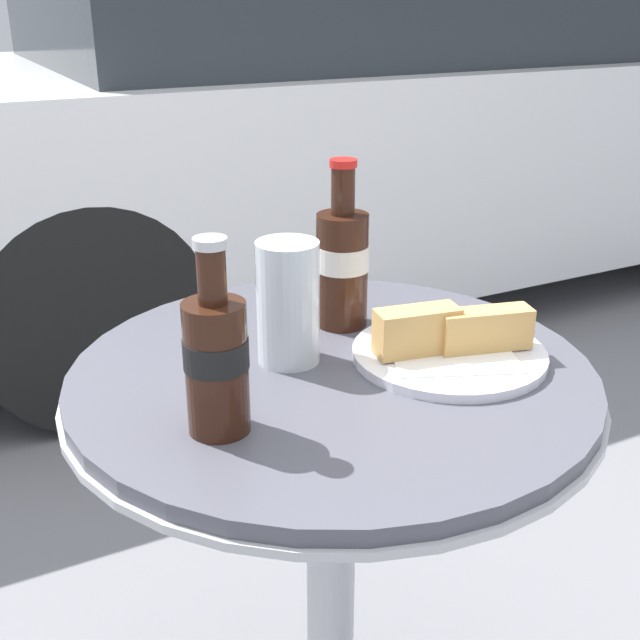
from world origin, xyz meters
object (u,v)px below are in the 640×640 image
at_px(cola_bottle_left, 342,262).
at_px(lunch_plate_near, 449,345).
at_px(cola_bottle_right, 216,358).
at_px(drinking_glass, 288,308).
at_px(parked_car, 363,122).
at_px(bistro_table, 331,493).

distance_m(cola_bottle_left, lunch_plate_near, 0.19).
distance_m(cola_bottle_right, lunch_plate_near, 0.32).
height_order(drinking_glass, lunch_plate_near, drinking_glass).
height_order(cola_bottle_right, drinking_glass, cola_bottle_right).
xyz_separation_m(cola_bottle_right, parked_car, (1.47, 2.20, -0.16)).
relative_size(cola_bottle_left, cola_bottle_right, 1.09).
xyz_separation_m(cola_bottle_left, parked_car, (1.22, 2.01, -0.17)).
height_order(cola_bottle_right, lunch_plate_near, cola_bottle_right).
relative_size(bistro_table, drinking_glass, 4.89).
bearing_deg(cola_bottle_left, cola_bottle_right, -142.75).
height_order(drinking_glass, parked_car, parked_car).
relative_size(lunch_plate_near, parked_car, 0.05).
height_order(bistro_table, cola_bottle_right, cola_bottle_right).
bearing_deg(drinking_glass, bistro_table, -47.34).
distance_m(bistro_table, cola_bottle_right, 0.33).
distance_m(drinking_glass, parked_car, 2.48).
xyz_separation_m(bistro_table, drinking_glass, (-0.04, 0.04, 0.25)).
distance_m(drinking_glass, lunch_plate_near, 0.21).
xyz_separation_m(drinking_glass, lunch_plate_near, (0.18, -0.09, -0.05)).
bearing_deg(bistro_table, drinking_glass, 132.66).
bearing_deg(bistro_table, cola_bottle_right, -156.10).
xyz_separation_m(cola_bottle_right, drinking_glass, (0.14, 0.12, -0.01)).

